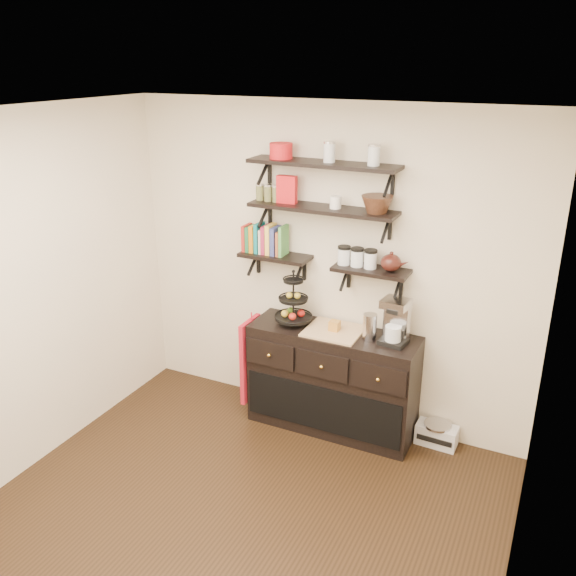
{
  "coord_description": "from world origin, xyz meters",
  "views": [
    {
      "loc": [
        1.78,
        -2.71,
        3.01
      ],
      "look_at": [
        -0.07,
        1.15,
        1.37
      ],
      "focal_mm": 38.0,
      "sensor_mm": 36.0,
      "label": 1
    }
  ],
  "objects_px": {
    "coffee_maker": "(395,322)",
    "fruit_stand": "(294,306)",
    "sideboard": "(332,380)",
    "radio": "(437,434)"
  },
  "relations": [
    {
      "from": "sideboard",
      "to": "coffee_maker",
      "type": "relative_size",
      "value": 3.78
    },
    {
      "from": "coffee_maker",
      "to": "radio",
      "type": "height_order",
      "value": "coffee_maker"
    },
    {
      "from": "radio",
      "to": "fruit_stand",
      "type": "bearing_deg",
      "value": -172.39
    },
    {
      "from": "sideboard",
      "to": "radio",
      "type": "xyz_separation_m",
      "value": [
        0.88,
        0.13,
        -0.36
      ]
    },
    {
      "from": "fruit_stand",
      "to": "radio",
      "type": "distance_m",
      "value": 1.58
    },
    {
      "from": "coffee_maker",
      "to": "radio",
      "type": "distance_m",
      "value": 1.06
    },
    {
      "from": "fruit_stand",
      "to": "coffee_maker",
      "type": "height_order",
      "value": "fruit_stand"
    },
    {
      "from": "sideboard",
      "to": "radio",
      "type": "height_order",
      "value": "sideboard"
    },
    {
      "from": "sideboard",
      "to": "radio",
      "type": "bearing_deg",
      "value": 8.21
    },
    {
      "from": "coffee_maker",
      "to": "fruit_stand",
      "type": "bearing_deg",
      "value": -171.07
    }
  ]
}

